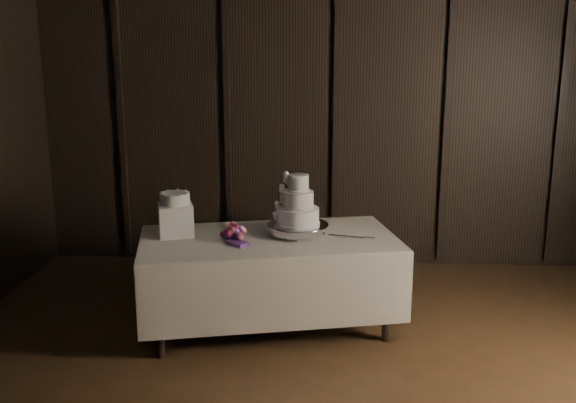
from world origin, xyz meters
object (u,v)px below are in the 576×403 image
at_px(cake_stand, 298,230).
at_px(small_cake, 175,199).
at_px(box_pedestal, 176,220).
at_px(wedding_cake, 294,205).
at_px(display_table, 269,279).
at_px(bouquet, 233,233).

relative_size(cake_stand, small_cake, 2.10).
bearing_deg(box_pedestal, wedding_cake, 2.44).
relative_size(wedding_cake, small_cake, 1.72).
height_order(box_pedestal, small_cake, small_cake).
xyz_separation_m(display_table, wedding_cake, (0.19, 0.06, 0.59)).
bearing_deg(small_cake, display_table, -1.54).
xyz_separation_m(wedding_cake, bouquet, (-0.46, -0.17, -0.19)).
bearing_deg(box_pedestal, display_table, -1.54).
xyz_separation_m(bouquet, box_pedestal, (-0.47, 0.13, 0.07)).
distance_m(bouquet, box_pedestal, 0.50).
bearing_deg(wedding_cake, display_table, -145.39).
bearing_deg(wedding_cake, box_pedestal, -159.94).
height_order(cake_stand, bouquet, bouquet).
height_order(cake_stand, box_pedestal, box_pedestal).
height_order(display_table, box_pedestal, box_pedestal).
bearing_deg(small_cake, cake_stand, 3.35).
height_order(wedding_cake, box_pedestal, wedding_cake).
relative_size(bouquet, small_cake, 1.61).
bearing_deg(display_table, bouquet, -170.68).
bearing_deg(cake_stand, display_table, -161.22).
xyz_separation_m(cake_stand, small_cake, (-0.96, -0.06, 0.25)).
bearing_deg(wedding_cake, cake_stand, 47.37).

